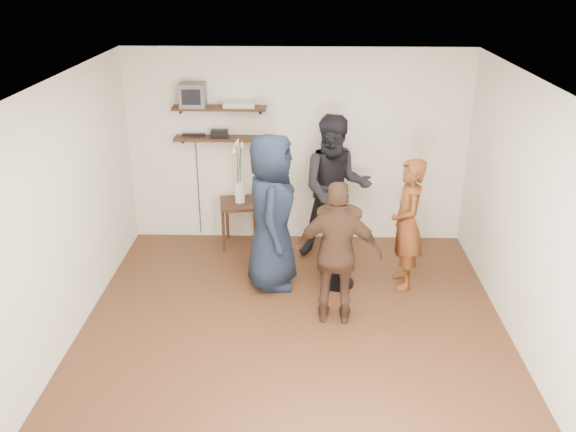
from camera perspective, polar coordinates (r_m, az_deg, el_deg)
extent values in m
cube|color=#472816|center=(6.42, 0.47, -11.50)|extent=(4.50, 5.00, 0.04)
cube|color=white|center=(5.38, 0.57, 12.35)|extent=(4.50, 5.00, 0.04)
cube|color=white|center=(8.15, 0.88, 6.48)|extent=(4.50, 0.04, 2.60)
cube|color=white|center=(3.61, -0.32, -16.88)|extent=(4.50, 0.04, 2.60)
cube|color=white|center=(6.24, -20.81, -0.36)|extent=(0.04, 5.00, 2.60)
cube|color=white|center=(6.17, 22.11, -0.83)|extent=(0.04, 5.00, 2.60)
cube|color=black|center=(7.94, -6.46, 10.01)|extent=(1.20, 0.25, 0.04)
cube|color=black|center=(8.04, -6.34, 7.23)|extent=(1.20, 0.25, 0.04)
cube|color=#59595B|center=(7.96, -8.87, 11.15)|extent=(0.32, 0.30, 0.30)
cube|color=silver|center=(7.90, -4.56, 10.37)|extent=(0.40, 0.24, 0.06)
cube|color=black|center=(8.02, -6.41, 7.70)|extent=(0.22, 0.10, 0.10)
cube|color=black|center=(8.13, -8.80, 7.53)|extent=(0.30, 0.05, 0.03)
cube|color=black|center=(8.11, -4.49, 1.19)|extent=(0.60, 0.60, 0.04)
cylinder|color=black|center=(8.07, -6.06, -1.44)|extent=(0.04, 0.04, 0.59)
cylinder|color=black|center=(8.03, -3.08, -1.48)|extent=(0.04, 0.04, 0.59)
cylinder|color=black|center=(8.45, -5.70, -0.26)|extent=(0.04, 0.04, 0.59)
cylinder|color=black|center=(8.41, -2.86, -0.29)|extent=(0.04, 0.04, 0.59)
cylinder|color=white|center=(8.06, -4.53, 2.25)|extent=(0.13, 0.13, 0.28)
cylinder|color=#1E601B|center=(7.96, -4.74, 4.16)|extent=(0.01, 0.06, 0.51)
cone|color=white|center=(7.87, -5.10, 6.31)|extent=(0.07, 0.08, 0.11)
cylinder|color=#1E601B|center=(7.96, -4.48, 4.37)|extent=(0.03, 0.05, 0.57)
cone|color=white|center=(7.87, -4.33, 6.76)|extent=(0.10, 0.11, 0.12)
cylinder|color=#1E601B|center=(7.93, -4.62, 4.51)|extent=(0.09, 0.08, 0.62)
cone|color=white|center=(7.79, -4.72, 7.00)|extent=(0.12, 0.11, 0.12)
cylinder|color=black|center=(6.99, 4.86, 0.30)|extent=(0.52, 0.52, 0.04)
cylinder|color=black|center=(7.18, 4.74, -3.08)|extent=(0.07, 0.07, 0.88)
cylinder|color=black|center=(7.39, 4.62, -6.23)|extent=(0.40, 0.40, 0.03)
cylinder|color=silver|center=(6.96, 4.31, 0.40)|extent=(0.06, 0.06, 0.00)
cylinder|color=silver|center=(6.94, 4.32, 0.73)|extent=(0.01, 0.01, 0.08)
cylinder|color=silver|center=(6.91, 4.35, 1.44)|extent=(0.06, 0.06, 0.10)
cylinder|color=#E9B860|center=(6.92, 4.34, 1.28)|extent=(0.06, 0.06, 0.06)
cylinder|color=silver|center=(6.96, 5.36, 0.38)|extent=(0.06, 0.06, 0.00)
cylinder|color=silver|center=(6.95, 5.37, 0.73)|extent=(0.01, 0.01, 0.09)
cylinder|color=silver|center=(6.91, 5.40, 1.47)|extent=(0.07, 0.07, 0.11)
cylinder|color=#E9B860|center=(6.92, 5.39, 1.30)|extent=(0.06, 0.06, 0.06)
cylinder|color=silver|center=(7.05, 4.73, 0.68)|extent=(0.06, 0.06, 0.00)
cylinder|color=silver|center=(7.03, 4.75, 1.06)|extent=(0.01, 0.01, 0.10)
cylinder|color=silver|center=(6.99, 4.77, 1.88)|extent=(0.07, 0.07, 0.12)
cylinder|color=#E9B860|center=(7.00, 4.77, 1.69)|extent=(0.07, 0.07, 0.06)
cylinder|color=silver|center=(6.99, 5.16, 0.46)|extent=(0.06, 0.06, 0.00)
cylinder|color=silver|center=(6.97, 5.17, 0.84)|extent=(0.01, 0.01, 0.10)
cylinder|color=silver|center=(6.93, 5.21, 1.66)|extent=(0.07, 0.07, 0.12)
cylinder|color=#E9B860|center=(6.94, 5.20, 1.47)|extent=(0.07, 0.07, 0.06)
imported|color=red|center=(7.16, 11.07, -0.76)|extent=(0.39, 0.58, 1.57)
imported|color=black|center=(7.71, 4.47, 2.62)|extent=(0.92, 0.73, 1.88)
imported|color=black|center=(6.99, -1.56, 0.35)|extent=(0.59, 0.91, 1.85)
imported|color=#42291C|center=(6.34, 4.67, -3.57)|extent=(0.95, 0.45, 1.58)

